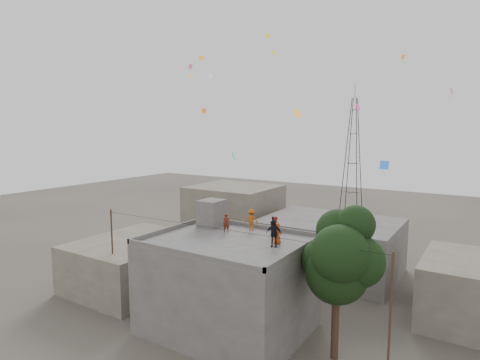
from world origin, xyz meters
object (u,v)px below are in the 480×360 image
Objects in this scene: transmission_tower at (353,157)px; person_dark_adult at (274,234)px; tree at (341,257)px; person_red_adult at (276,228)px; stair_head_box at (212,213)px.

person_dark_adult is at bearing -79.74° from transmission_tower.
tree reaches higher than person_dark_adult.
transmission_tower is 38.74m from person_red_adult.
tree is at bearing -73.91° from transmission_tower.
stair_head_box is 5.81m from person_red_adult.
tree is at bearing -10.74° from stair_head_box.
person_red_adult is 1.57m from person_dark_adult.
stair_head_box is at bearing 15.67° from person_red_adult.
person_dark_adult reaches higher than person_red_adult.
tree is (10.57, -2.00, -1.00)m from stair_head_box.
stair_head_box is 1.27× the size of person_red_adult.
tree is 5.46× the size of person_dark_adult.
person_dark_adult is (7.16, -39.57, -2.14)m from transmission_tower.
person_red_adult is at bearing 91.65° from person_dark_adult.
transmission_tower is 40.27m from person_dark_adult.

